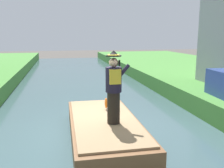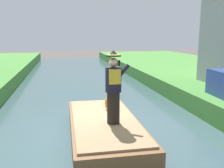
{
  "view_description": "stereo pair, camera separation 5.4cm",
  "coord_description": "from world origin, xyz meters",
  "views": [
    {
      "loc": [
        -1.12,
        -6.92,
        2.94
      ],
      "look_at": [
        0.25,
        -0.34,
        1.61
      ],
      "focal_mm": 40.31,
      "sensor_mm": 36.0,
      "label": 1
    },
    {
      "loc": [
        -1.07,
        -6.93,
        2.94
      ],
      "look_at": [
        0.25,
        -0.34,
        1.61
      ],
      "focal_mm": 40.31,
      "sensor_mm": 36.0,
      "label": 2
    }
  ],
  "objects": [
    {
      "name": "ground_plane",
      "position": [
        0.0,
        0.0,
        0.0
      ],
      "size": [
        80.0,
        80.0,
        0.0
      ],
      "primitive_type": "plane",
      "color": "#4C4742"
    },
    {
      "name": "canal_water",
      "position": [
        0.0,
        0.0,
        0.05
      ],
      "size": [
        7.02,
        48.0,
        0.1
      ],
      "primitive_type": "cube",
      "color": "#3D565B",
      "rests_on": "ground"
    },
    {
      "name": "boat",
      "position": [
        0.0,
        -0.54,
        0.4
      ],
      "size": [
        1.85,
        4.22,
        0.61
      ],
      "color": "brown",
      "rests_on": "canal_water"
    },
    {
      "name": "person_pirate",
      "position": [
        0.17,
        -0.94,
        1.64
      ],
      "size": [
        0.61,
        0.42,
        1.85
      ],
      "rotation": [
        0.0,
        0.0,
        0.26
      ],
      "color": "black",
      "rests_on": "boat"
    },
    {
      "name": "parrot_plush",
      "position": [
        0.34,
        0.25,
        0.95
      ],
      "size": [
        0.36,
        0.35,
        0.57
      ],
      "color": "blue",
      "rests_on": "boat"
    }
  ]
}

